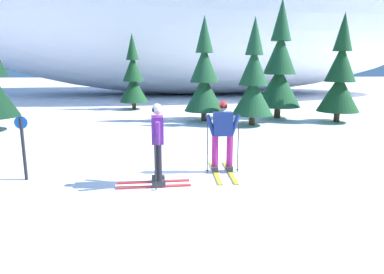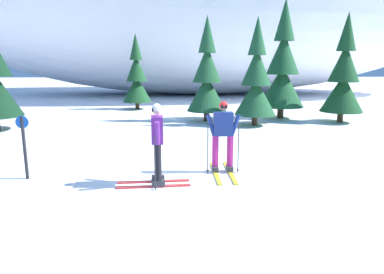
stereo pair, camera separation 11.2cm
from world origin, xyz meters
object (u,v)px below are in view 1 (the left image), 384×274
skier_purple_jacket (157,143)px  pine_tree_right (279,69)px  pine_tree_left (133,78)px  trail_marker_post (23,144)px  pine_tree_center_right (253,81)px  pine_tree_far_right (340,77)px  pine_tree_center_left (204,78)px  skier_navy_jacket (223,135)px

skier_purple_jacket → pine_tree_right: bearing=59.3°
skier_purple_jacket → pine_tree_right: size_ratio=0.32×
pine_tree_right → pine_tree_left: bearing=152.6°
pine_tree_right → trail_marker_post: size_ratio=3.80×
pine_tree_left → pine_tree_center_right: (5.47, -5.62, 0.09)m
skier_purple_jacket → trail_marker_post: size_ratio=1.21×
pine_tree_far_right → trail_marker_post: size_ratio=3.27×
skier_purple_jacket → pine_tree_center_left: bearing=77.8°
pine_tree_left → pine_tree_far_right: 10.70m
pine_tree_right → pine_tree_far_right: (2.29, -1.33, -0.32)m
pine_tree_center_right → pine_tree_right: pine_tree_right is taller
pine_tree_center_left → trail_marker_post: bearing=-121.1°
pine_tree_left → pine_tree_far_right: bearing=-28.1°
trail_marker_post → pine_tree_right: bearing=45.8°
skier_navy_jacket → pine_tree_center_left: pine_tree_center_left is taller
pine_tree_right → pine_tree_center_left: bearing=-169.5°
pine_tree_left → pine_tree_center_right: size_ratio=0.95×
pine_tree_right → trail_marker_post: bearing=-134.2°
pine_tree_left → pine_tree_center_left: bearing=-50.9°
trail_marker_post → skier_navy_jacket: bearing=3.5°
pine_tree_center_right → pine_tree_far_right: 4.01m
pine_tree_left → pine_tree_center_left: (3.56, -4.38, 0.17)m
pine_tree_center_left → trail_marker_post: 9.33m
pine_tree_right → skier_purple_jacket: bearing=-120.7°
pine_tree_center_right → trail_marker_post: size_ratio=3.08×
skier_purple_jacket → pine_tree_center_right: 8.19m
pine_tree_center_right → trail_marker_post: (-6.70, -6.69, -1.03)m
pine_tree_left → pine_tree_center_left: 5.64m
skier_navy_jacket → pine_tree_right: pine_tree_right is taller
trail_marker_post → pine_tree_left: bearing=84.3°
pine_tree_center_right → trail_marker_post: pine_tree_center_right is taller
pine_tree_far_right → pine_tree_center_left: bearing=173.6°
pine_tree_left → pine_tree_right: 8.07m
pine_tree_center_left → trail_marker_post: (-4.79, -7.94, -1.11)m
skier_navy_jacket → pine_tree_right: bearing=64.8°
skier_navy_jacket → trail_marker_post: (-4.46, -0.27, -0.08)m
trail_marker_post → skier_purple_jacket: bearing=-10.1°
pine_tree_center_left → pine_tree_center_right: bearing=-33.0°
pine_tree_center_right → skier_purple_jacket: bearing=-117.4°
pine_tree_left → trail_marker_post: pine_tree_left is taller
pine_tree_far_right → trail_marker_post: 12.96m
skier_purple_jacket → pine_tree_far_right: pine_tree_far_right is taller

